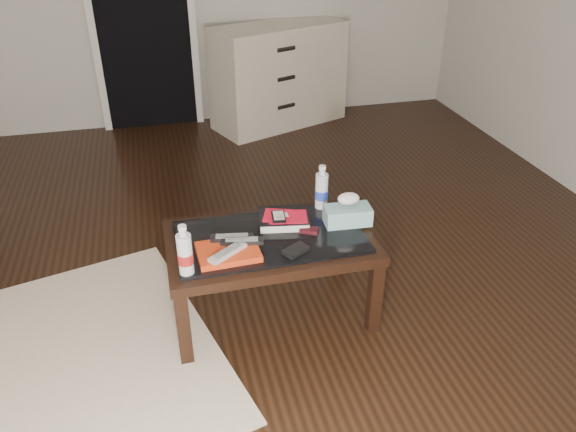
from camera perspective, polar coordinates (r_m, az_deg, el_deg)
name	(u,v)px	position (r m, az deg, el deg)	size (l,w,h in m)	color
ground	(244,266)	(3.32, -4.51, -5.07)	(5.00, 5.00, 0.00)	black
doorway	(141,10)	(5.22, -14.68, 19.56)	(0.90, 0.08, 2.07)	black
coffee_table	(270,247)	(2.75, -1.83, -3.17)	(1.00, 0.60, 0.46)	black
dresser	(279,76)	(5.25, -0.95, 14.08)	(1.30, 0.90, 0.90)	beige
magazines	(228,252)	(2.59, -6.11, -3.65)	(0.28, 0.21, 0.03)	red
remote_silver	(228,252)	(2.54, -6.15, -3.67)	(0.20, 0.05, 0.02)	#A8A9AD
remote_black_front	(242,241)	(2.61, -4.72, -2.51)	(0.20, 0.05, 0.02)	black
remote_black_back	(232,237)	(2.64, -5.72, -2.17)	(0.20, 0.05, 0.02)	black
textbook	(284,219)	(2.81, -0.45, -0.28)	(0.25, 0.20, 0.05)	black
dvd_mailers	(283,216)	(2.78, -0.52, 0.04)	(0.19, 0.14, 0.01)	red
ipod	(279,216)	(2.76, -0.96, -0.05)	(0.06, 0.10, 0.02)	black
flip_phone	(309,230)	(2.74, 2.16, -1.45)	(0.09, 0.05, 0.02)	black
wallet	(296,250)	(2.59, 0.81, -3.48)	(0.12, 0.07, 0.02)	black
water_bottle_left	(185,250)	(2.44, -10.47, -3.37)	(0.07, 0.07, 0.24)	silver
water_bottle_right	(322,187)	(2.91, 3.44, 2.98)	(0.07, 0.07, 0.24)	silver
tissue_box	(347,215)	(2.81, 6.06, 0.08)	(0.23, 0.12, 0.09)	teal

